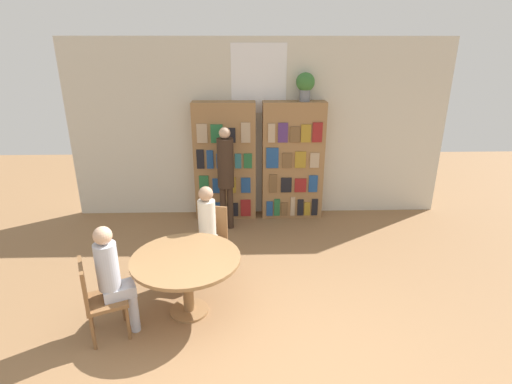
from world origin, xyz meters
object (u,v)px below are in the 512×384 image
bookshelf_left (225,162)px  bookshelf_right (293,161)px  flower_vase (305,84)px  seated_reader_left (206,229)px  chair_left_side (211,236)px  seated_reader_right (114,275)px  chair_near_camera (97,296)px  librarian_standing (226,170)px  reading_table (186,267)px

bookshelf_left → bookshelf_right: same height
flower_vase → seated_reader_left: size_ratio=0.36×
flower_vase → chair_left_side: 2.91m
seated_reader_left → chair_left_side: bearing=-90.0°
flower_vase → seated_reader_right: flower_vase is taller
bookshelf_right → seated_reader_left: bookshelf_right is taller
flower_vase → seated_reader_right: (-2.32, -3.02, -1.59)m
chair_near_camera → seated_reader_right: 0.27m
bookshelf_left → chair_left_side: 1.86m
chair_left_side → seated_reader_left: seated_reader_left is taller
chair_left_side → seated_reader_left: bearing=90.0°
bookshelf_left → chair_left_side: (-0.12, -1.79, -0.51)m
seated_reader_left → seated_reader_right: 1.34m
flower_vase → librarian_standing: bearing=-158.5°
bookshelf_right → chair_near_camera: 3.90m
reading_table → seated_reader_left: size_ratio=0.97×
bookshelf_left → reading_table: 2.75m
flower_vase → librarian_standing: 1.87m
chair_near_camera → seated_reader_right: bearing=90.0°
bookshelf_right → librarian_standing: (-1.12, -0.50, 0.02)m
flower_vase → librarian_standing: flower_vase is taller
flower_vase → seated_reader_left: flower_vase is taller
seated_reader_left → seated_reader_right: size_ratio=1.00×
chair_near_camera → seated_reader_right: (0.17, 0.08, 0.20)m
bookshelf_left → flower_vase: size_ratio=4.43×
flower_vase → chair_left_side: (-1.44, -1.79, -1.78)m
seated_reader_left → librarian_standing: size_ratio=0.73×
chair_left_side → reading_table: bearing=90.0°
reading_table → chair_left_side: size_ratio=1.35×
reading_table → chair_near_camera: bearing=-156.1°
reading_table → chair_left_side: bearing=77.9°
reading_table → bookshelf_left: bearing=83.3°
bookshelf_left → reading_table: size_ratio=1.67×
bookshelf_right → seated_reader_left: size_ratio=1.61×
chair_near_camera → librarian_standing: bearing=131.0°
flower_vase → reading_table: size_ratio=0.38×
reading_table → chair_left_side: 0.95m
bookshelf_right → librarian_standing: size_ratio=1.19×
bookshelf_right → chair_left_side: 2.25m
bookshelf_right → seated_reader_right: bearing=-125.6°
reading_table → chair_near_camera: size_ratio=1.35×
reading_table → chair_left_side: (0.20, 0.92, -0.10)m
flower_vase → chair_near_camera: bearing=-128.9°
chair_near_camera → librarian_standing: size_ratio=0.52×
chair_left_side → seated_reader_left: 0.27m
bookshelf_right → chair_left_side: bearing=-125.5°
chair_near_camera → flower_vase: bearing=117.2°
bookshelf_left → flower_vase: (1.32, 0.00, 1.28)m
chair_near_camera → chair_left_side: bearing=117.0°
seated_reader_right → librarian_standing: (1.04, 2.51, 0.32)m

